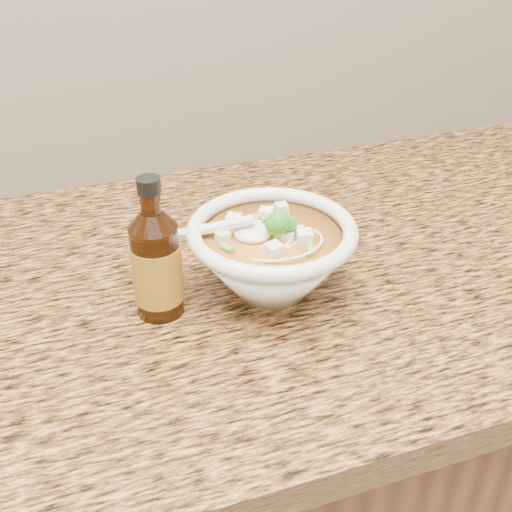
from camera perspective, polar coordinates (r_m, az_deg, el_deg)
name	(u,v)px	position (r m, az deg, el deg)	size (l,w,h in m)	color
counter_slab	(97,307)	(0.82, -13.96, -4.43)	(4.00, 0.68, 0.04)	#A46D3C
soup_bowl	(271,256)	(0.77, 1.39, -0.04)	(0.23, 0.20, 0.11)	silver
hot_sauce_bottle	(157,264)	(0.73, -8.83, -0.74)	(0.07, 0.07, 0.17)	black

